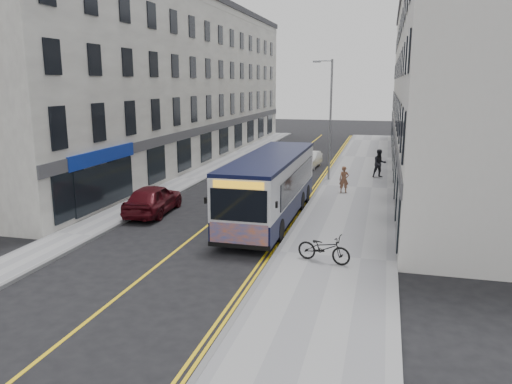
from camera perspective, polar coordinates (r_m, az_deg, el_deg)
The scene contains 17 objects.
ground at distance 21.83m, azimuth -7.20°, elevation -5.13°, with size 140.00×140.00×0.00m, color black.
pavement_east at distance 32.00m, azimuth 11.44°, elevation 0.49°, with size 4.50×64.00×0.12m, color #98989B.
pavement_west at distance 34.43m, azimuth -7.59°, elevation 1.48°, with size 2.00×64.00×0.12m, color #98989B.
kerb_east at distance 32.18m, azimuth 7.44°, elevation 0.72°, with size 0.18×64.00×0.13m, color slate.
kerb_west at distance 34.07m, azimuth -6.03°, elevation 1.41°, with size 0.18×64.00×0.13m, color slate.
road_centre_line at distance 32.91m, azimuth 0.51°, elevation 0.97°, with size 0.12×64.00×0.01m, color yellow.
road_dbl_yellow_inner at distance 32.25m, azimuth 6.64°, elevation 0.65°, with size 0.10×64.00×0.01m, color yellow.
road_dbl_yellow_outer at distance 32.23m, azimuth 7.00°, elevation 0.63°, with size 0.10×64.00×0.01m, color yellow.
terrace_east at distance 40.46m, azimuth 20.21°, elevation 11.64°, with size 6.00×46.00×13.00m, color silver.
terrace_west at distance 43.66m, azimuth -8.29°, elevation 12.26°, with size 6.00×46.00×13.00m, color white.
streetlamp at distance 33.56m, azimuth 8.38°, elevation 8.62°, with size 1.32×0.18×8.00m.
city_bus at distance 23.97m, azimuth 1.70°, elevation 0.84°, with size 2.55×10.91×3.17m.
bicycle at distance 18.41m, azimuth 7.76°, elevation -6.38°, with size 0.70×2.02×1.06m, color black.
pedestrian_near at distance 30.00m, azimuth 10.03°, elevation 1.42°, with size 0.57×0.38×1.58m, color brown.
pedestrian_far at distance 35.35m, azimuth 13.94°, elevation 3.19°, with size 0.94×0.73×1.93m, color black.
car_white at distance 39.25m, azimuth 6.11°, elevation 3.71°, with size 1.33×3.82×1.26m, color white.
car_maroon at distance 25.78m, azimuth -11.67°, elevation -0.79°, with size 1.81×4.49×1.53m, color #4B0C13.
Camera 1 is at (7.83, -19.29, 6.56)m, focal length 35.00 mm.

